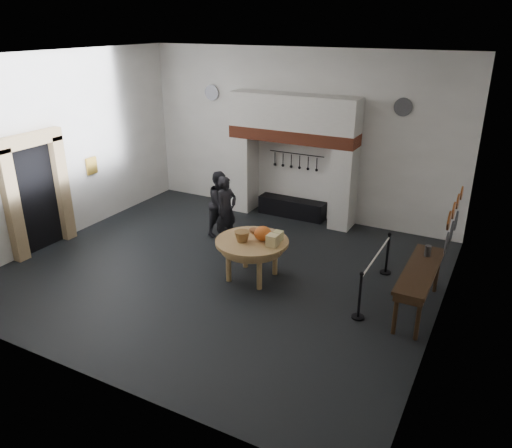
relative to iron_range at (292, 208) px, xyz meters
The scene contains 39 objects.
floor 3.73m from the iron_range, 90.00° to the right, with size 9.00×8.00×0.02m, color black.
ceiling 5.65m from the iron_range, 90.00° to the right, with size 9.00×8.00×0.02m, color silver.
wall_back 2.02m from the iron_range, 90.00° to the left, with size 9.00×0.02×4.50m, color white.
wall_front 7.97m from the iron_range, 90.00° to the right, with size 9.00×0.02×4.50m, color white.
wall_left 6.17m from the iron_range, 140.42° to the right, with size 0.02×8.00×4.50m, color white.
wall_right 6.17m from the iron_range, 39.58° to the right, with size 0.02×8.00×4.50m, color white.
chimney_pier_left 1.69m from the iron_range, behind, with size 0.55×0.70×2.15m, color silver.
chimney_pier_right 1.69m from the iron_range, ahead, with size 0.55×0.70×2.15m, color silver.
hearth_brick_band 2.06m from the iron_range, 90.00° to the right, with size 3.50×0.72×0.32m, color #9E442B.
chimney_hood 2.67m from the iron_range, 90.00° to the right, with size 3.50×0.70×0.90m, color silver.
iron_range is the anchor object (origin of this frame).
utensil_rail 1.51m from the iron_range, 90.00° to the left, with size 0.02×0.02×1.60m, color black.
door_recess 6.58m from the iron_range, 133.44° to the right, with size 0.04×1.10×2.50m, color black.
door_jamb_near 7.05m from the iron_range, 128.94° to the right, with size 0.22×0.30×2.60m, color tan.
door_jamb_far 6.04m from the iron_range, 137.45° to the right, with size 0.22×0.30×2.60m, color tan.
door_lintel 6.87m from the iron_range, 132.86° to the right, with size 0.22×1.70×0.30m, color tan.
wall_plaque 5.49m from the iron_range, 146.73° to the right, with size 0.05×0.34×0.44m, color gold.
work_table 3.82m from the iron_range, 78.89° to the right, with size 1.54×1.54×0.07m, color tan.
pumpkin 3.81m from the iron_range, 75.57° to the right, with size 0.36×0.36×0.31m, color orange.
cheese_block_big 4.02m from the iron_range, 71.90° to the right, with size 0.22×0.22×0.24m, color #DFC885.
cheese_block_small 3.73m from the iron_range, 70.74° to the right, with size 0.18×0.18×0.20m, color #DDD184.
wicker_basket 3.97m from the iron_range, 81.48° to the right, with size 0.32×0.32×0.22m, color olive.
bread_loaf 3.48m from the iron_range, 79.40° to the right, with size 0.31×0.18×0.13m, color #965A35.
visitor_near 2.54m from the iron_range, 106.52° to the right, with size 0.62×0.40×1.69m, color black.
visitor_far 2.33m from the iron_range, 119.25° to the right, with size 0.81×0.63×1.66m, color black.
side_table 5.38m from the iron_range, 39.88° to the right, with size 0.55×2.20×0.06m, color #3A2115.
pewter_jug 5.04m from the iron_range, 34.58° to the right, with size 0.12×0.12×0.22m, color #46474B.
copper_pan_a 5.93m from the iron_range, 38.28° to the right, with size 0.34×0.34×0.03m, color #C6662D.
copper_pan_b 5.62m from the iron_range, 33.66° to the right, with size 0.32×0.32×0.03m, color #C6662D.
copper_pan_c 5.35m from the iron_range, 28.48° to the right, with size 0.30×0.30×0.03m, color #C6662D.
copper_pan_d 5.13m from the iron_range, 22.75° to the right, with size 0.28×0.28×0.03m, color #C6662D.
pewter_plate_left 5.69m from the iron_range, 36.66° to the right, with size 0.40×0.40×0.03m, color #4C4C51.
pewter_plate_mid 5.36m from the iron_range, 31.38° to the right, with size 0.40×0.40×0.03m, color #4C4C51.
pewter_plate_right 5.08m from the iron_range, 25.42° to the right, with size 0.40×0.40×0.03m, color #4C4C51.
pewter_plate_back_left 4.01m from the iron_range, behind, with size 0.44×0.44×0.03m, color #4C4C51.
pewter_plate_back_right 4.01m from the iron_range, ahead, with size 0.44×0.44×0.03m, color #4C4C51.
barrier_post_near 5.27m from the iron_range, 52.41° to the right, with size 0.05×0.05×0.90m, color black.
barrier_post_far 3.88m from the iron_range, 34.06° to the right, with size 0.05×0.05×0.90m, color black.
barrier_rope 4.55m from the iron_range, 44.64° to the right, with size 0.04×0.04×2.00m, color white.
Camera 1 is at (5.24, -8.32, 5.13)m, focal length 35.00 mm.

